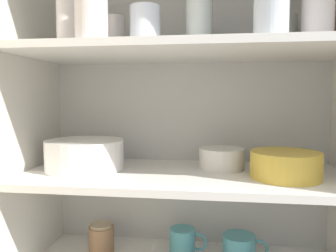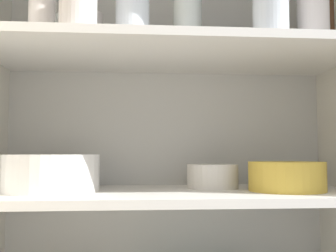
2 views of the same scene
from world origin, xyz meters
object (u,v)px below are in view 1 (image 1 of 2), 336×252
object	(u,v)px
storage_jar	(101,238)
serving_bowl_small	(222,158)
coffee_mug_primary	(240,249)
plate_stack_white	(85,155)
mixing_bowl_large	(286,164)

from	to	relation	value
storage_jar	serving_bowl_small	bearing A→B (deg)	-1.30
coffee_mug_primary	storage_jar	distance (m)	0.45
serving_bowl_small	storage_jar	xyz separation A→B (m)	(-0.39, 0.01, -0.28)
plate_stack_white	storage_jar	world-z (taller)	plate_stack_white
serving_bowl_small	mixing_bowl_large	bearing A→B (deg)	-29.74
plate_stack_white	coffee_mug_primary	size ratio (longest dim) A/B	1.70
coffee_mug_primary	storage_jar	size ratio (longest dim) A/B	1.50
serving_bowl_small	storage_jar	distance (m)	0.48
plate_stack_white	storage_jar	bearing A→B (deg)	70.85
storage_jar	plate_stack_white	bearing A→B (deg)	-109.15
mixing_bowl_large	storage_jar	world-z (taller)	mixing_bowl_large
coffee_mug_primary	storage_jar	xyz separation A→B (m)	(-0.45, 0.02, 0.00)
plate_stack_white	storage_jar	distance (m)	0.30
coffee_mug_primary	mixing_bowl_large	bearing A→B (deg)	-38.25
plate_stack_white	coffee_mug_primary	world-z (taller)	plate_stack_white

